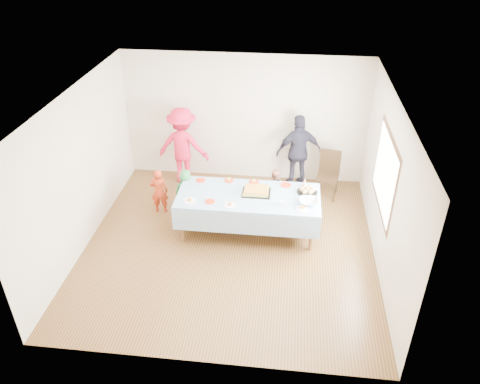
{
  "coord_description": "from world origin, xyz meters",
  "views": [
    {
      "loc": [
        0.93,
        -6.47,
        5.12
      ],
      "look_at": [
        0.15,
        0.3,
        0.92
      ],
      "focal_mm": 35.0,
      "sensor_mm": 36.0,
      "label": 1
    }
  ],
  "objects_px": {
    "party_table": "(248,198)",
    "dining_chair": "(328,171)",
    "adult_left": "(183,146)",
    "birthday_cake": "(256,191)"
  },
  "relations": [
    {
      "from": "dining_chair",
      "to": "birthday_cake",
      "type": "bearing_deg",
      "value": -122.7
    },
    {
      "from": "birthday_cake",
      "to": "dining_chair",
      "type": "height_order",
      "value": "dining_chair"
    },
    {
      "from": "party_table",
      "to": "adult_left",
      "type": "relative_size",
      "value": 1.5
    },
    {
      "from": "party_table",
      "to": "adult_left",
      "type": "xyz_separation_m",
      "value": [
        -1.54,
        1.69,
        0.11
      ]
    },
    {
      "from": "birthday_cake",
      "to": "adult_left",
      "type": "height_order",
      "value": "adult_left"
    },
    {
      "from": "party_table",
      "to": "birthday_cake",
      "type": "distance_m",
      "value": 0.18
    },
    {
      "from": "party_table",
      "to": "adult_left",
      "type": "height_order",
      "value": "adult_left"
    },
    {
      "from": "birthday_cake",
      "to": "adult_left",
      "type": "relative_size",
      "value": 0.3
    },
    {
      "from": "dining_chair",
      "to": "adult_left",
      "type": "distance_m",
      "value": 3.04
    },
    {
      "from": "party_table",
      "to": "dining_chair",
      "type": "distance_m",
      "value": 2.09
    }
  ]
}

